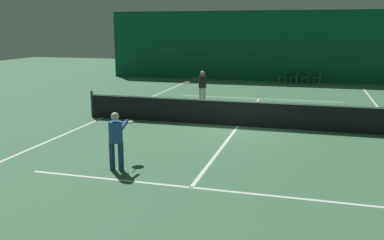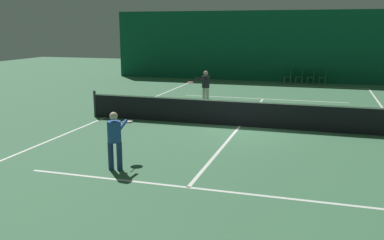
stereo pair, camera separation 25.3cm
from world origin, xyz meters
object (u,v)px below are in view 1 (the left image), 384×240
player_near (116,136)px  courtside_chair_2 (307,76)px  tennis_net (238,113)px  courtside_chair_3 (318,76)px  courtside_chair_0 (284,75)px  courtside_chair_1 (295,76)px  player_far (202,85)px

player_near → courtside_chair_2: size_ratio=1.79×
tennis_net → courtside_chair_3: bearing=77.6°
tennis_net → courtside_chair_2: 13.42m
courtside_chair_0 → courtside_chair_3: size_ratio=1.00×
courtside_chair_1 → courtside_chair_2: size_ratio=1.00×
courtside_chair_0 → courtside_chair_3: 2.17m
player_far → courtside_chair_3: 10.51m
courtside_chair_0 → courtside_chair_2: (1.45, 0.00, 0.00)m
player_far → courtside_chair_0: 9.58m
courtside_chair_1 → player_far: bearing=-23.7°
courtside_chair_0 → courtside_chair_2: same height
tennis_net → player_far: 4.91m
player_far → courtside_chair_0: bearing=-166.5°
tennis_net → courtside_chair_3: 13.55m
courtside_chair_0 → player_near: bearing=-8.7°
courtside_chair_3 → player_far: bearing=-30.9°
courtside_chair_3 → courtside_chair_2: bearing=-90.0°
tennis_net → courtside_chair_0: tennis_net is taller
courtside_chair_0 → courtside_chair_1: size_ratio=1.00×
courtside_chair_1 → courtside_chair_3: size_ratio=1.00×
courtside_chair_2 → player_far: bearing=-27.4°
courtside_chair_0 → player_far: bearing=-19.7°
player_near → courtside_chair_3: player_near is taller
tennis_net → player_near: size_ratio=7.97×
player_far → courtside_chair_1: bearing=-170.4°
player_near → player_far: bearing=-2.8°
courtside_chair_0 → courtside_chair_1: bearing=90.0°
player_near → courtside_chair_2: (4.35, 18.94, -0.39)m
player_far → courtside_chair_3: size_ratio=1.86×
courtside_chair_1 → player_near: bearing=-10.8°
courtside_chair_2 → courtside_chair_3: 0.72m
player_far → courtside_chair_3: player_far is taller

